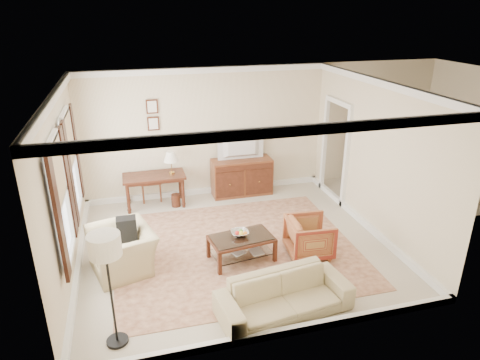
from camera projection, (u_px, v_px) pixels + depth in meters
name	position (u px, v px, depth m)	size (l,w,h in m)	color
room_shell	(233.00, 113.00, 6.98)	(5.51, 5.01, 2.91)	beige
annex_bedroom	(409.00, 181.00, 9.90)	(3.00, 2.70, 2.90)	beige
window_front	(61.00, 200.00, 6.04)	(0.12, 1.56, 1.80)	#CCB284
window_rear	(71.00, 163.00, 7.47)	(0.12, 1.56, 1.80)	#CCB284
doorway	(335.00, 152.00, 9.50)	(0.10, 1.12, 2.25)	white
rug	(236.00, 249.00, 7.76)	(4.25, 3.64, 0.01)	brown
writing_desk	(154.00, 180.00, 9.23)	(1.32, 0.66, 0.72)	#502516
desk_chair	(150.00, 178.00, 9.56)	(0.45, 0.45, 1.05)	brown
desk_lamp	(171.00, 163.00, 9.19)	(0.32, 0.32, 0.50)	silver
framed_prints	(153.00, 115.00, 9.11)	(0.25, 0.04, 0.68)	#502516
sideboard	(242.00, 177.00, 9.90)	(1.38, 0.53, 0.85)	brown
tv	(242.00, 138.00, 9.53)	(1.01, 0.58, 0.13)	black
coffee_table	(241.00, 242.00, 7.31)	(1.15, 0.76, 0.45)	#502516
fruit_bowl	(240.00, 232.00, 7.30)	(0.42, 0.42, 0.10)	silver
book_a	(231.00, 253.00, 7.30)	(0.28, 0.04, 0.38)	brown
book_b	(251.00, 252.00, 7.34)	(0.28, 0.03, 0.38)	brown
striped_armchair	(310.00, 235.00, 7.46)	(0.74, 0.69, 0.76)	maroon
club_armchair	(122.00, 243.00, 7.02)	(1.09, 0.71, 0.96)	tan
backpack	(127.00, 227.00, 7.02)	(0.32, 0.22, 0.40)	black
sofa	(285.00, 290.00, 6.03)	(1.92, 0.56, 0.75)	tan
floor_lamp	(106.00, 254.00, 5.10)	(0.40, 0.40, 1.61)	black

